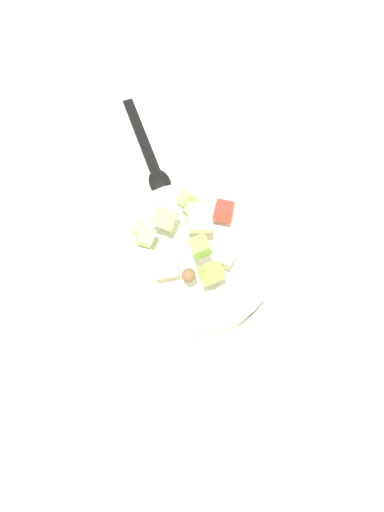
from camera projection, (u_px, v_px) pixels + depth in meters
The scene contains 4 objects.
ground_plane at pixel (196, 275), 0.79m from camera, with size 2.40×2.40×0.00m, color silver.
placemat at pixel (196, 274), 0.78m from camera, with size 0.40×0.33×0.01m, color #BCB299.
salad_bowl at pixel (192, 257), 0.76m from camera, with size 0.25×0.25×0.12m.
serving_spoon at pixel (151, 161), 0.87m from camera, with size 0.23×0.08×0.01m.
Camera 1 is at (-0.29, 0.19, 0.71)m, focal length 36.07 mm.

